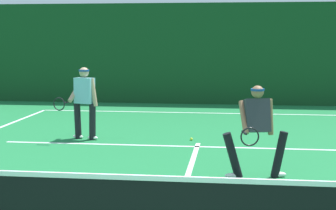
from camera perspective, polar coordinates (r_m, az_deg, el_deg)
The scene contains 7 objects.
court_line_baseline_far at distance 15.95m, azimuth 4.38°, elevation -0.87°, with size 10.34×0.10×0.01m, color white.
court_line_service at distance 11.08m, azimuth 3.19°, elevation -4.55°, with size 8.43×0.10×0.01m, color white.
court_line_centre at distance 8.34m, azimuth 1.88°, elevation -8.59°, with size 0.10×6.40×0.01m, color white.
player_near at distance 8.61m, azimuth 9.65°, elevation -2.49°, with size 1.10×0.89×1.53m.
player_far at distance 11.88m, azimuth -9.15°, elevation 0.56°, with size 0.90×0.89×1.63m.
tennis_ball at distance 11.72m, azimuth 2.57°, elevation -3.74°, with size 0.07×0.07×0.07m, color #D1E033.
back_fence_windscreen at distance 17.96m, azimuth 4.76°, elevation 5.58°, with size 22.84×0.12×3.45m, color #133E1D.
Camera 1 is at (0.71, -4.78, 2.31)m, focal length 55.81 mm.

